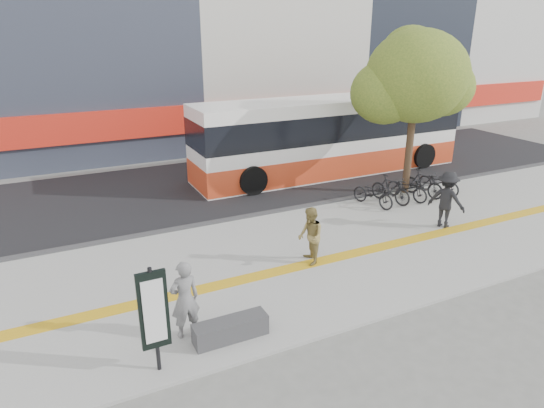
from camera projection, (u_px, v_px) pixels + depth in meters
name	position (u px, v px, depth m)	size (l,w,h in m)	color
ground	(308.00, 288.00, 12.21)	(120.00, 120.00, 0.00)	slate
sidewalk	(282.00, 262.00, 13.46)	(40.00, 7.00, 0.08)	gray
tactile_strip	(290.00, 268.00, 13.03)	(40.00, 0.45, 0.01)	#BF9316
street	(200.00, 187.00, 19.79)	(40.00, 8.00, 0.06)	black
curb	(236.00, 219.00, 16.40)	(40.00, 0.25, 0.14)	#323234
bench	(231.00, 329.00, 10.03)	(1.60, 0.45, 0.45)	#323234
signboard	(154.00, 312.00, 8.74)	(0.55, 0.10, 2.20)	black
street_tree	(414.00, 78.00, 17.65)	(4.40, 3.80, 6.31)	#3D291C
bus	(330.00, 138.00, 21.28)	(12.55, 2.98, 3.34)	white
bicycle_row	(407.00, 187.00, 18.12)	(4.26, 1.89, 1.04)	black
seated_woman	(185.00, 299.00, 9.92)	(0.64, 0.42, 1.75)	black
pedestrian_tan	(310.00, 236.00, 13.06)	(0.79, 0.62, 1.63)	olive
pedestrian_dark	(447.00, 200.00, 15.48)	(1.21, 0.70, 1.88)	black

